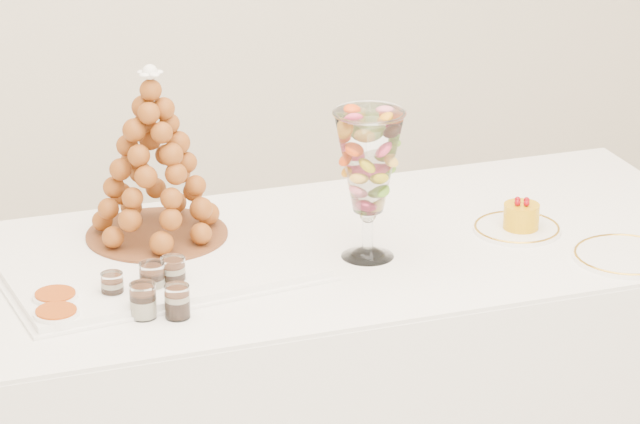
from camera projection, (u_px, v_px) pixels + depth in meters
name	position (u px, v px, depth m)	size (l,w,h in m)	color
buffet_table	(295.00, 403.00, 3.57)	(2.05, 0.85, 0.77)	white
lace_tray	(153.00, 260.00, 3.36)	(0.65, 0.49, 0.02)	white
macaron_vase	(369.00, 164.00, 3.32)	(0.15, 0.15, 0.34)	white
cake_plate	(517.00, 229.00, 3.54)	(0.21, 0.21, 0.01)	white
spare_plate	(626.00, 256.00, 3.39)	(0.24, 0.24, 0.01)	white
verrine_a	(112.00, 287.00, 3.17)	(0.05, 0.05, 0.06)	white
verrine_b	(152.00, 279.00, 3.20)	(0.05, 0.05, 0.07)	white
verrine_c	(173.00, 273.00, 3.23)	(0.05, 0.05, 0.07)	white
verrine_d	(143.00, 301.00, 3.10)	(0.06, 0.06, 0.07)	white
verrine_e	(177.00, 302.00, 3.10)	(0.05, 0.05, 0.07)	white
ramekin_back	(56.00, 301.00, 3.15)	(0.10, 0.10, 0.03)	white
ramekin_front	(57.00, 318.00, 3.08)	(0.09, 0.09, 0.03)	white
croquembouche	(154.00, 155.00, 3.39)	(0.33, 0.33, 0.40)	brown
mousse_cake	(521.00, 216.00, 3.52)	(0.08, 0.08, 0.07)	#DA9D0A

